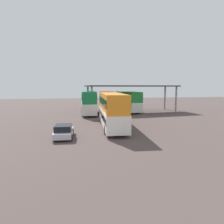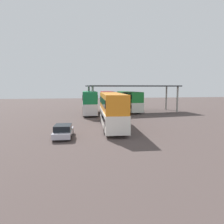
% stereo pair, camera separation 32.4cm
% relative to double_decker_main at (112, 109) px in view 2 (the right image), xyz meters
% --- Properties ---
extents(ground_plane, '(140.00, 140.00, 0.00)m').
position_rel_double_decker_main_xyz_m(ground_plane, '(-0.57, -3.20, -2.38)').
color(ground_plane, '#4C3F3C').
extents(double_decker_main, '(3.14, 11.56, 4.34)m').
position_rel_double_decker_main_xyz_m(double_decker_main, '(0.00, 0.00, 0.00)').
color(double_decker_main, white).
rests_on(double_decker_main, ground_plane).
extents(parked_hatchback, '(1.96, 3.90, 1.35)m').
position_rel_double_decker_main_xyz_m(parked_hatchback, '(-5.72, -4.13, -1.70)').
color(parked_hatchback, silver).
rests_on(parked_hatchback, ground_plane).
extents(double_decker_near_canopy, '(2.80, 10.53, 4.30)m').
position_rel_double_decker_main_xyz_m(double_decker_near_canopy, '(-2.12, 13.47, -0.02)').
color(double_decker_near_canopy, silver).
rests_on(double_decker_near_canopy, ground_plane).
extents(double_decker_mid_row, '(2.94, 11.17, 4.18)m').
position_rel_double_decker_main_xyz_m(double_decker_mid_row, '(1.77, 15.40, -0.08)').
color(double_decker_mid_row, orange).
rests_on(double_decker_mid_row, ground_plane).
extents(double_decker_far_right, '(3.30, 10.43, 4.15)m').
position_rel_double_decker_main_xyz_m(double_decker_far_right, '(6.24, 15.91, -0.10)').
color(double_decker_far_right, silver).
rests_on(double_decker_far_right, ground_plane).
extents(depot_canopy, '(19.25, 7.52, 5.43)m').
position_rel_double_decker_main_xyz_m(depot_canopy, '(6.88, 14.74, 2.67)').
color(depot_canopy, '#33353A').
rests_on(depot_canopy, ground_plane).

